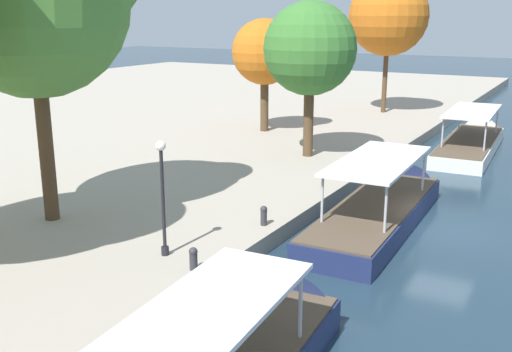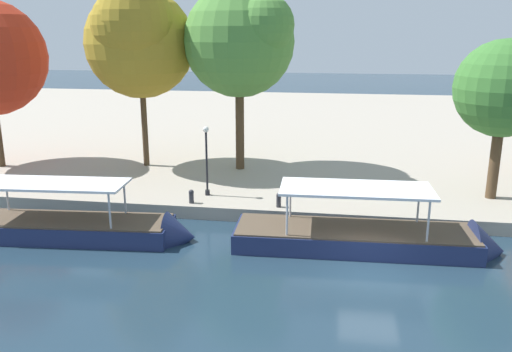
{
  "view_description": "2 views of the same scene",
  "coord_description": "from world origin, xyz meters",
  "px_view_note": "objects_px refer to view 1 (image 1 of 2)",
  "views": [
    {
      "loc": [
        -23.72,
        -4.65,
        8.65
      ],
      "look_at": [
        -5.43,
        5.75,
        2.93
      ],
      "focal_mm": 41.76,
      "sensor_mm": 36.0,
      "label": 1
    },
    {
      "loc": [
        -1.61,
        -20.54,
        9.76
      ],
      "look_at": [
        -5.36,
        3.25,
        3.13
      ],
      "focal_mm": 36.88,
      "sensor_mm": 36.0,
      "label": 2
    }
  ],
  "objects_px": {
    "lamp_post": "(163,193)",
    "tour_boat_2": "(471,146)",
    "tree_1": "(387,13)",
    "tree_3": "(308,49)",
    "mooring_bollard_0": "(193,258)",
    "tree_5": "(269,52)",
    "mooring_bollard_1": "(264,215)",
    "tour_boat_1": "(382,213)"
  },
  "relations": [
    {
      "from": "tour_boat_2",
      "to": "tree_3",
      "type": "bearing_deg",
      "value": 140.22
    },
    {
      "from": "tour_boat_2",
      "to": "mooring_bollard_1",
      "type": "bearing_deg",
      "value": 167.06
    },
    {
      "from": "tree_5",
      "to": "lamp_post",
      "type": "bearing_deg",
      "value": -160.38
    },
    {
      "from": "tour_boat_2",
      "to": "tree_1",
      "type": "xyz_separation_m",
      "value": [
        8.03,
        8.75,
        8.54
      ]
    },
    {
      "from": "mooring_bollard_1",
      "to": "tree_3",
      "type": "height_order",
      "value": "tree_3"
    },
    {
      "from": "tour_boat_2",
      "to": "tour_boat_1",
      "type": "bearing_deg",
      "value": 174.9
    },
    {
      "from": "mooring_bollard_0",
      "to": "lamp_post",
      "type": "distance_m",
      "value": 2.43
    },
    {
      "from": "tree_5",
      "to": "mooring_bollard_0",
      "type": "bearing_deg",
      "value": -157.28
    },
    {
      "from": "mooring_bollard_0",
      "to": "tree_3",
      "type": "relative_size",
      "value": 0.09
    },
    {
      "from": "mooring_bollard_0",
      "to": "tree_5",
      "type": "height_order",
      "value": "tree_5"
    },
    {
      "from": "tree_1",
      "to": "tree_3",
      "type": "xyz_separation_m",
      "value": [
        -17.85,
        -1.27,
        -1.99
      ]
    },
    {
      "from": "lamp_post",
      "to": "tree_1",
      "type": "relative_size",
      "value": 0.36
    },
    {
      "from": "tour_boat_1",
      "to": "tree_5",
      "type": "relative_size",
      "value": 1.6
    },
    {
      "from": "tour_boat_1",
      "to": "tree_1",
      "type": "relative_size",
      "value": 1.12
    },
    {
      "from": "mooring_bollard_0",
      "to": "mooring_bollard_1",
      "type": "xyz_separation_m",
      "value": [
        4.78,
        0.06,
        0.01
      ]
    },
    {
      "from": "tree_3",
      "to": "tree_5",
      "type": "xyz_separation_m",
      "value": [
        5.74,
        5.6,
        -0.6
      ]
    },
    {
      "from": "tree_3",
      "to": "mooring_bollard_1",
      "type": "bearing_deg",
      "value": -162.81
    },
    {
      "from": "mooring_bollard_1",
      "to": "tree_1",
      "type": "distance_m",
      "value": 30.67
    },
    {
      "from": "lamp_post",
      "to": "tour_boat_2",
      "type": "bearing_deg",
      "value": -11.97
    },
    {
      "from": "tree_3",
      "to": "lamp_post",
      "type": "bearing_deg",
      "value": -172.53
    },
    {
      "from": "tree_1",
      "to": "tour_boat_1",
      "type": "bearing_deg",
      "value": -161.87
    },
    {
      "from": "mooring_bollard_0",
      "to": "tree_5",
      "type": "xyz_separation_m",
      "value": [
        21.98,
        9.21,
        5.08
      ]
    },
    {
      "from": "tour_boat_1",
      "to": "lamp_post",
      "type": "relative_size",
      "value": 3.1
    },
    {
      "from": "tree_1",
      "to": "tree_3",
      "type": "height_order",
      "value": "tree_1"
    },
    {
      "from": "tour_boat_2",
      "to": "lamp_post",
      "type": "xyz_separation_m",
      "value": [
        -25.55,
        5.42,
        2.67
      ]
    },
    {
      "from": "mooring_bollard_1",
      "to": "tree_1",
      "type": "bearing_deg",
      "value": 9.33
    },
    {
      "from": "tour_boat_1",
      "to": "tree_3",
      "type": "xyz_separation_m",
      "value": [
        6.58,
        6.73,
        6.5
      ]
    },
    {
      "from": "tour_boat_2",
      "to": "tree_3",
      "type": "xyz_separation_m",
      "value": [
        -9.81,
        7.48,
        6.55
      ]
    },
    {
      "from": "tour_boat_1",
      "to": "tree_3",
      "type": "relative_size",
      "value": 1.42
    },
    {
      "from": "mooring_bollard_1",
      "to": "tree_5",
      "type": "distance_m",
      "value": 20.13
    },
    {
      "from": "tour_boat_2",
      "to": "mooring_bollard_1",
      "type": "xyz_separation_m",
      "value": [
        -21.28,
        3.93,
        0.88
      ]
    },
    {
      "from": "mooring_bollard_0",
      "to": "tree_5",
      "type": "bearing_deg",
      "value": 22.72
    },
    {
      "from": "tour_boat_2",
      "to": "tree_5",
      "type": "relative_size",
      "value": 1.66
    },
    {
      "from": "lamp_post",
      "to": "tree_3",
      "type": "height_order",
      "value": "tree_3"
    },
    {
      "from": "mooring_bollard_0",
      "to": "mooring_bollard_1",
      "type": "relative_size",
      "value": 0.97
    },
    {
      "from": "tree_1",
      "to": "tree_3",
      "type": "bearing_deg",
      "value": -175.93
    },
    {
      "from": "tree_1",
      "to": "tree_5",
      "type": "xyz_separation_m",
      "value": [
        -12.1,
        4.33,
        -2.59
      ]
    },
    {
      "from": "lamp_post",
      "to": "tree_3",
      "type": "bearing_deg",
      "value": 7.47
    },
    {
      "from": "tour_boat_2",
      "to": "mooring_bollard_1",
      "type": "height_order",
      "value": "tour_boat_2"
    },
    {
      "from": "tree_1",
      "to": "tree_5",
      "type": "relative_size",
      "value": 1.43
    },
    {
      "from": "tree_1",
      "to": "tree_5",
      "type": "height_order",
      "value": "tree_1"
    },
    {
      "from": "tree_3",
      "to": "tree_5",
      "type": "relative_size",
      "value": 1.13
    }
  ]
}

